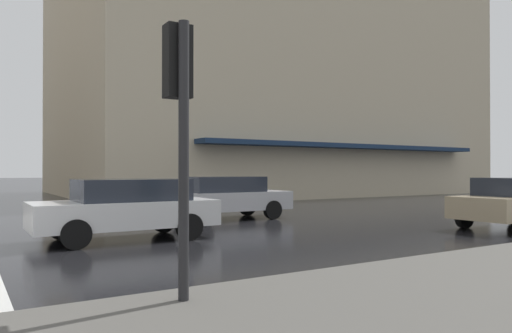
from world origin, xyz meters
TOP-DOWN VIEW (x-y plane):
  - haussmann_block_corner at (21.67, -19.70)m, footprint 19.55×27.93m
  - traffic_signal_post at (-3.43, -2.54)m, footprint 0.44×0.30m
  - car_white at (2.50, -3.70)m, footprint 1.85×4.10m
  - car_silver at (5.50, -7.92)m, footprint 1.85×4.10m

SIDE VIEW (x-z plane):
  - car_white at x=2.50m, z-range 0.05..1.46m
  - car_silver at x=5.50m, z-range 0.05..1.46m
  - traffic_signal_post at x=-3.43m, z-range 0.85..3.99m
  - haussmann_block_corner at x=21.67m, z-range -0.23..22.12m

